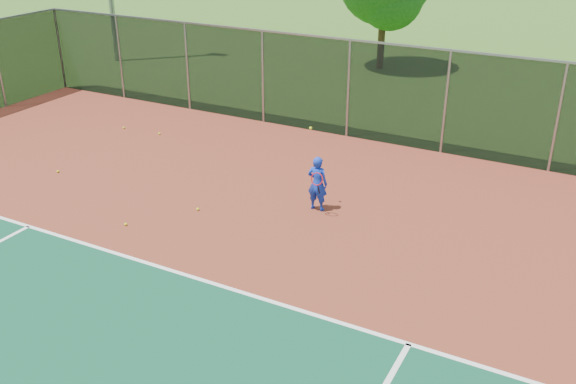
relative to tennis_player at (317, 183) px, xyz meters
name	(u,v)px	position (x,y,z in m)	size (l,w,h in m)	color
court_apron	(276,343)	(1.58, -4.89, -0.69)	(30.00, 20.00, 0.02)	maroon
fence_back	(446,101)	(1.58, 5.11, 0.86)	(30.00, 0.06, 3.03)	black
tennis_player	(317,183)	(0.00, 0.00, 0.00)	(0.59, 0.58, 2.02)	#1333BA
practice_ball_1	(126,224)	(-3.50, -2.81, -0.65)	(0.07, 0.07, 0.07)	#D4E11A
practice_ball_2	(58,171)	(-7.21, -1.28, -0.65)	(0.07, 0.07, 0.07)	#D4E11A
practice_ball_4	(159,134)	(-6.68, 2.45, -0.65)	(0.07, 0.07, 0.07)	#D4E11A
practice_ball_6	(198,209)	(-2.50, -1.40, -0.65)	(0.07, 0.07, 0.07)	#D4E11A
practice_ball_7	(124,128)	(-8.05, 2.35, -0.65)	(0.07, 0.07, 0.07)	#D4E11A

